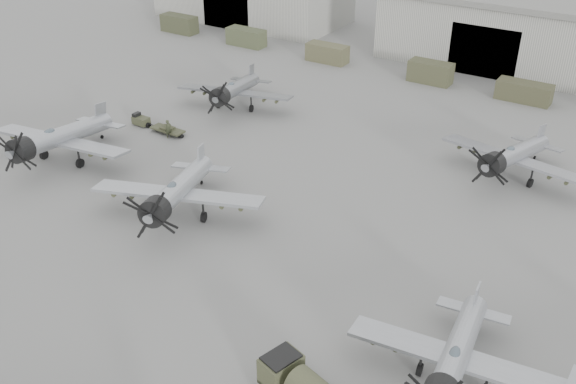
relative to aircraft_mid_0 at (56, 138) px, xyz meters
name	(u,v)px	position (x,y,z in m)	size (l,w,h in m)	color
ground	(170,355)	(24.16, -12.76, -2.46)	(220.00, 220.00, 0.00)	#5E5E5C
hangar_center	(502,27)	(24.16, 49.21, 1.91)	(29.00, 14.80, 8.70)	#AEAEA3
support_truck_0	(179,24)	(-18.42, 37.24, -1.24)	(5.47, 2.20, 2.44)	#383B26
support_truck_1	(246,37)	(-6.55, 37.24, -1.31)	(5.40, 2.20, 2.31)	#40472E
support_truck_2	(327,53)	(6.08, 37.24, -1.35)	(5.30, 2.20, 2.23)	#4B4931
support_truck_3	(430,72)	(19.87, 37.24, -1.24)	(5.03, 2.20, 2.45)	#3F402A
support_truck_4	(524,92)	(30.63, 37.24, -1.41)	(5.83, 2.20, 2.10)	#3E3E28
aircraft_mid_0	(56,138)	(0.00, 0.00, 0.00)	(13.63, 12.27, 5.41)	#94979C
aircraft_mid_1	(176,192)	(14.98, -1.43, -0.05)	(13.11, 11.84, 5.30)	#9EA2A7
aircraft_mid_2	(455,357)	(38.50, -6.30, -0.33)	(11.77, 10.60, 4.68)	#9B9EA4
aircraft_far_0	(234,90)	(5.66, 18.19, -0.22)	(12.35, 11.12, 4.93)	gray
aircraft_far_1	(512,156)	(34.43, 18.45, -0.18)	(12.62, 11.36, 5.01)	#97999F
tug_trailer	(151,124)	(1.52, 9.96, -1.99)	(6.20, 1.37, 1.25)	#363925
ground_crew	(168,129)	(4.45, 9.31, -1.55)	(0.66, 0.43, 1.82)	#363B26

